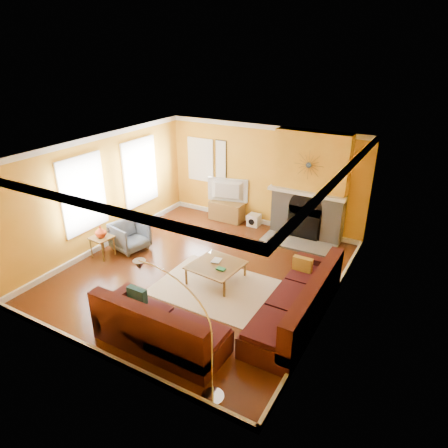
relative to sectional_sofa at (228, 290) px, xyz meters
The scene contains 27 objects.
floor 1.55m from the sectional_sofa, 140.97° to the left, with size 5.50×6.00×0.02m, color #622F14.
ceiling 2.70m from the sectional_sofa, 140.97° to the left, with size 5.50×6.00×0.02m, color white.
wall_back 4.20m from the sectional_sofa, 106.24° to the left, with size 5.50×0.02×2.70m, color gold.
wall_front 2.54m from the sectional_sofa, 118.89° to the right, with size 5.50×0.02×2.70m, color gold.
wall_left 4.12m from the sectional_sofa, 166.61° to the left, with size 0.02×6.00×2.70m, color gold.
wall_right 2.07m from the sectional_sofa, 29.99° to the left, with size 0.02×6.00×2.70m, color gold.
baseboard 1.53m from the sectional_sofa, 140.97° to the left, with size 5.50×6.00×0.12m, color white, non-canonical shape.
crown_molding 2.64m from the sectional_sofa, 140.97° to the left, with size 5.50×6.00×0.12m, color white, non-canonical shape.
window_left_near 4.59m from the sectional_sofa, 150.03° to the left, with size 0.06×1.22×1.72m, color white.
window_left_far 4.02m from the sectional_sofa, behind, with size 0.06×1.22×1.72m, color white.
window_back 5.06m from the sectional_sofa, 128.07° to the left, with size 0.82×0.06×1.22m, color white.
wall_art 4.72m from the sectional_sofa, 121.58° to the left, with size 0.34×0.04×1.14m, color white.
fireplace 3.84m from the sectional_sofa, 86.90° to the left, with size 1.80×0.40×2.70m, color gray, non-canonical shape.
mantel 3.59m from the sectional_sofa, 86.68° to the left, with size 1.92×0.22×0.08m, color white.
hearth 3.21m from the sectional_sofa, 86.36° to the left, with size 1.80×0.70×0.06m, color gray.
sunburst 3.81m from the sectional_sofa, 86.69° to the left, with size 0.70×0.04×0.70m, color olive, non-canonical shape.
rug 0.90m from the sectional_sofa, 136.03° to the left, with size 2.40×1.80×0.02m, color beige.
sectional_sofa is the anchor object (origin of this frame).
coffee_table 1.10m from the sectional_sofa, 132.33° to the left, with size 0.99×0.99×0.39m, color white, non-canonical shape.
media_console 4.21m from the sectional_sofa, 119.55° to the left, with size 0.95×0.43×0.52m, color olive.
tv 4.23m from the sectional_sofa, 119.55° to the left, with size 1.14×0.15×0.66m, color black.
subwoofer 3.91m from the sectional_sofa, 108.61° to the left, with size 0.31×0.31×0.31m, color white.
armchair 3.38m from the sectional_sofa, 163.04° to the left, with size 0.74×0.76×0.69m, color slate.
side_table 3.56m from the sectional_sofa, behind, with size 0.45×0.45×0.50m, color olive, non-canonical shape.
vase 3.56m from the sectional_sofa, behind, with size 0.26×0.26×0.27m, color #E94918.
book 1.25m from the sectional_sofa, 134.32° to the left, with size 0.18×0.24×0.02m, color white.
arc_lamp 1.96m from the sectional_sofa, 81.34° to the right, with size 1.23×0.36×1.90m, color silver, non-canonical shape.
Camera 1 is at (4.10, -6.26, 4.54)m, focal length 32.00 mm.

